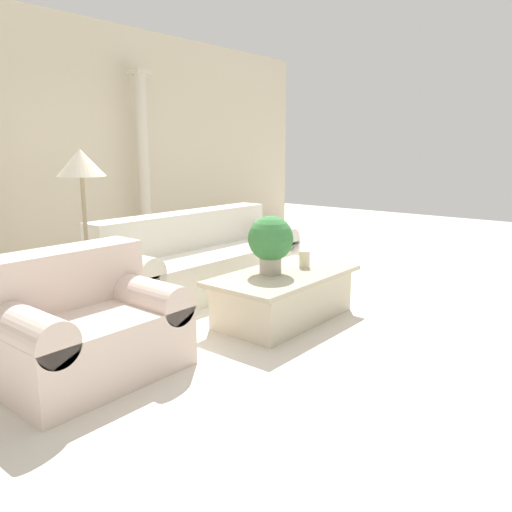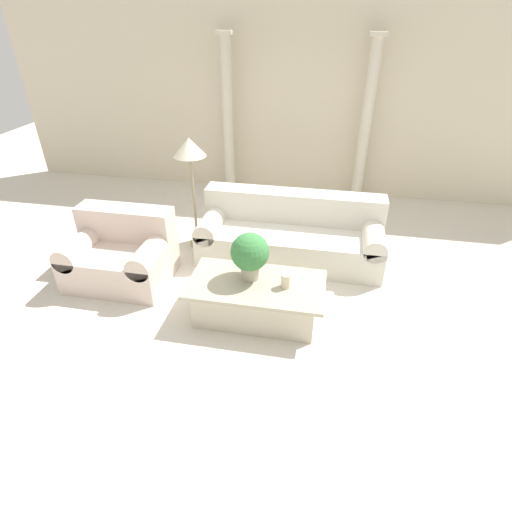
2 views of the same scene
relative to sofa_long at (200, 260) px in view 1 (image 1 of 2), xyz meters
name	(u,v)px [view 1 (image 1 of 2)]	position (x,y,z in m)	size (l,w,h in m)	color
ground_plane	(237,309)	(-0.26, -0.76, -0.33)	(16.00, 16.00, 0.00)	silver
wall_back	(55,142)	(-0.26, 2.35, 1.27)	(10.00, 0.06, 3.20)	beige
sofa_long	(200,260)	(0.00, 0.00, 0.00)	(2.35, 0.89, 0.84)	beige
loveseat	(83,324)	(-1.96, -0.87, 0.01)	(1.17, 0.89, 0.84)	beige
coffee_table	(284,296)	(-0.21, -1.29, -0.11)	(1.42, 0.76, 0.43)	beige
potted_plant	(271,241)	(-0.30, -1.20, 0.39)	(0.40, 0.40, 0.51)	#B2A893
pillar_candle	(304,259)	(0.09, -1.30, 0.18)	(0.10, 0.10, 0.16)	beige
floor_lamp	(81,172)	(-1.32, 0.05, 0.99)	(0.41, 0.41, 1.51)	gray
column_right	(143,163)	(0.91, 2.05, 0.98)	(0.24, 0.24, 2.58)	beige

